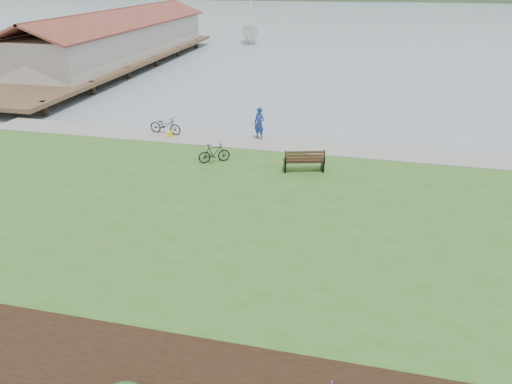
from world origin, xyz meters
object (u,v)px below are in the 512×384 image
bicycle_a (165,125)px  sailboat (251,43)px  park_bench (304,160)px  person (259,121)px

bicycle_a → sailboat: bearing=13.7°
park_bench → bicycle_a: 9.10m
person → sailboat: (-9.66, 38.39, -1.44)m
park_bench → sailboat: size_ratio=0.08×
park_bench → sailboat: 44.15m
park_bench → person: bearing=112.6°
park_bench → bicycle_a: park_bench is taller
park_bench → person: size_ratio=0.93×
bicycle_a → sailboat: (-4.29, 38.69, -0.91)m
park_bench → person: (-2.98, 3.90, 0.48)m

